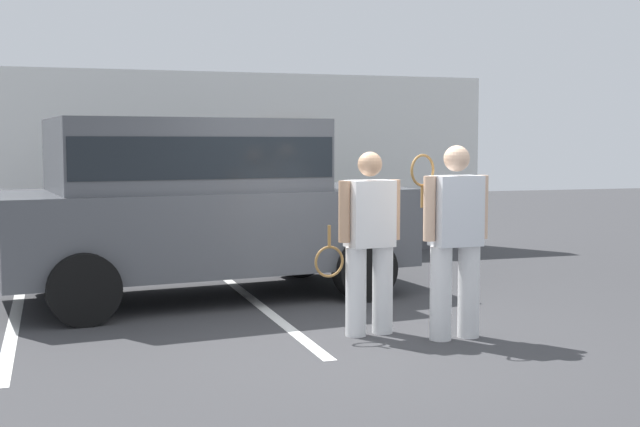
# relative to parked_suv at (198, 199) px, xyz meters

# --- Properties ---
(ground_plane) EXTENTS (40.00, 40.00, 0.00)m
(ground_plane) POSITION_rel_parked_suv_xyz_m (1.08, -2.43, -1.15)
(ground_plane) COLOR #38383A
(parking_stripe_0) EXTENTS (0.12, 4.40, 0.01)m
(parking_stripe_0) POSITION_rel_parked_suv_xyz_m (-1.99, -0.93, -1.14)
(parking_stripe_0) COLOR silver
(parking_stripe_0) RESTS_ON ground_plane
(parking_stripe_1) EXTENTS (0.12, 4.40, 0.01)m
(parking_stripe_1) POSITION_rel_parked_suv_xyz_m (0.56, -0.93, -1.14)
(parking_stripe_1) COLOR silver
(parking_stripe_1) RESTS_ON ground_plane
(house_frontage) EXTENTS (8.57, 0.40, 2.87)m
(house_frontage) POSITION_rel_parked_suv_xyz_m (1.09, 3.47, 0.20)
(house_frontage) COLOR white
(house_frontage) RESTS_ON ground_plane
(parked_suv) EXTENTS (4.79, 2.59, 2.05)m
(parked_suv) POSITION_rel_parked_suv_xyz_m (0.00, 0.00, 0.00)
(parked_suv) COLOR #4C4F54
(parked_suv) RESTS_ON ground_plane
(tennis_player_man) EXTENTS (0.89, 0.32, 1.71)m
(tennis_player_man) POSITION_rel_parked_suv_xyz_m (1.20, -2.32, -0.26)
(tennis_player_man) COLOR white
(tennis_player_man) RESTS_ON ground_plane
(tennis_player_woman) EXTENTS (0.79, 0.30, 1.77)m
(tennis_player_woman) POSITION_rel_parked_suv_xyz_m (1.89, -2.71, -0.22)
(tennis_player_woman) COLOR white
(tennis_player_woman) RESTS_ON ground_plane
(potted_plant_by_porch) EXTENTS (0.61, 0.61, 0.80)m
(potted_plant_by_porch) POSITION_rel_parked_suv_xyz_m (3.01, 2.50, -0.70)
(potted_plant_by_porch) COLOR #9E5638
(potted_plant_by_porch) RESTS_ON ground_plane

